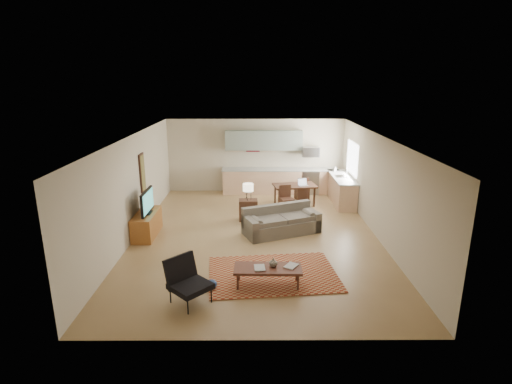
{
  "coord_description": "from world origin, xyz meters",
  "views": [
    {
      "loc": [
        -0.04,
        -10.11,
        4.14
      ],
      "look_at": [
        0.0,
        0.3,
        1.15
      ],
      "focal_mm": 28.0,
      "sensor_mm": 36.0,
      "label": 1
    }
  ],
  "objects_px": {
    "console_table": "(248,210)",
    "dining_table": "(294,195)",
    "coffee_table": "(268,276)",
    "armchair": "(190,282)",
    "sofa": "(282,220)",
    "tv_credenza": "(147,224)"
  },
  "relations": [
    {
      "from": "coffee_table",
      "to": "armchair",
      "type": "xyz_separation_m",
      "value": [
        -1.49,
        -0.64,
        0.23
      ]
    },
    {
      "from": "sofa",
      "to": "armchair",
      "type": "height_order",
      "value": "armchair"
    },
    {
      "from": "coffee_table",
      "to": "sofa",
      "type": "bearing_deg",
      "value": 81.85
    },
    {
      "from": "tv_credenza",
      "to": "dining_table",
      "type": "bearing_deg",
      "value": 32.13
    },
    {
      "from": "armchair",
      "to": "dining_table",
      "type": "xyz_separation_m",
      "value": [
        2.56,
        6.08,
        -0.09
      ]
    },
    {
      "from": "sofa",
      "to": "console_table",
      "type": "height_order",
      "value": "sofa"
    },
    {
      "from": "sofa",
      "to": "armchair",
      "type": "xyz_separation_m",
      "value": [
        -1.96,
        -3.53,
        0.07
      ]
    },
    {
      "from": "dining_table",
      "to": "tv_credenza",
      "type": "bearing_deg",
      "value": -157.7
    },
    {
      "from": "coffee_table",
      "to": "dining_table",
      "type": "height_order",
      "value": "dining_table"
    },
    {
      "from": "armchair",
      "to": "coffee_table",
      "type": "bearing_deg",
      "value": -22.41
    },
    {
      "from": "armchair",
      "to": "dining_table",
      "type": "distance_m",
      "value": 6.6
    },
    {
      "from": "sofa",
      "to": "tv_credenza",
      "type": "distance_m",
      "value": 3.67
    },
    {
      "from": "sofa",
      "to": "dining_table",
      "type": "bearing_deg",
      "value": 54.39
    },
    {
      "from": "coffee_table",
      "to": "dining_table",
      "type": "bearing_deg",
      "value": 80.03
    },
    {
      "from": "tv_credenza",
      "to": "console_table",
      "type": "relative_size",
      "value": 2.15
    },
    {
      "from": "armchair",
      "to": "console_table",
      "type": "height_order",
      "value": "armchair"
    },
    {
      "from": "armchair",
      "to": "console_table",
      "type": "bearing_deg",
      "value": 31.65
    },
    {
      "from": "tv_credenza",
      "to": "sofa",
      "type": "bearing_deg",
      "value": 2.06
    },
    {
      "from": "console_table",
      "to": "dining_table",
      "type": "height_order",
      "value": "dining_table"
    },
    {
      "from": "console_table",
      "to": "dining_table",
      "type": "distance_m",
      "value": 2.14
    },
    {
      "from": "dining_table",
      "to": "sofa",
      "type": "bearing_deg",
      "value": -113.0
    },
    {
      "from": "dining_table",
      "to": "armchair",
      "type": "bearing_deg",
      "value": -122.62
    }
  ]
}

